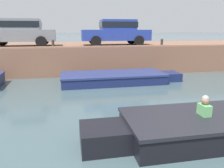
{
  "coord_description": "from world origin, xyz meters",
  "views": [
    {
      "loc": [
        -1.34,
        -1.06,
        2.52
      ],
      "look_at": [
        -0.43,
        3.81,
        1.29
      ],
      "focal_mm": 35.0,
      "sensor_mm": 36.0,
      "label": 1
    }
  ],
  "objects_px": {
    "mooring_bollard_mid": "(53,43)",
    "mooring_bollard_east": "(162,42)",
    "boat_moored_central_navy": "(118,78)",
    "car_left_inner_grey": "(21,31)",
    "motorboat_passing": "(222,124)",
    "car_centre_blue": "(116,31)"
  },
  "relations": [
    {
      "from": "boat_moored_central_navy",
      "to": "mooring_bollard_mid",
      "type": "relative_size",
      "value": 13.32
    },
    {
      "from": "car_centre_blue",
      "to": "mooring_bollard_mid",
      "type": "xyz_separation_m",
      "value": [
        -3.73,
        -1.43,
        -0.61
      ]
    },
    {
      "from": "boat_moored_central_navy",
      "to": "motorboat_passing",
      "type": "bearing_deg",
      "value": -77.02
    },
    {
      "from": "mooring_bollard_mid",
      "to": "mooring_bollard_east",
      "type": "xyz_separation_m",
      "value": [
        6.17,
        0.0,
        0.0
      ]
    },
    {
      "from": "boat_moored_central_navy",
      "to": "car_left_inner_grey",
      "type": "xyz_separation_m",
      "value": [
        -4.97,
        3.41,
        2.19
      ]
    },
    {
      "from": "boat_moored_central_navy",
      "to": "car_left_inner_grey",
      "type": "distance_m",
      "value": 6.42
    },
    {
      "from": "car_left_inner_grey",
      "to": "mooring_bollard_east",
      "type": "distance_m",
      "value": 8.17
    },
    {
      "from": "car_left_inner_grey",
      "to": "mooring_bollard_east",
      "type": "height_order",
      "value": "car_left_inner_grey"
    },
    {
      "from": "mooring_bollard_mid",
      "to": "car_left_inner_grey",
      "type": "bearing_deg",
      "value": 142.22
    },
    {
      "from": "car_left_inner_grey",
      "to": "motorboat_passing",
      "type": "bearing_deg",
      "value": -55.71
    },
    {
      "from": "car_left_inner_grey",
      "to": "mooring_bollard_mid",
      "type": "xyz_separation_m",
      "value": [
        1.85,
        -1.44,
        -0.61
      ]
    },
    {
      "from": "boat_moored_central_navy",
      "to": "mooring_bollard_east",
      "type": "xyz_separation_m",
      "value": [
        3.04,
        1.97,
        1.58
      ]
    },
    {
      "from": "motorboat_passing",
      "to": "mooring_bollard_mid",
      "type": "xyz_separation_m",
      "value": [
        -4.48,
        7.84,
        1.54
      ]
    },
    {
      "from": "car_centre_blue",
      "to": "mooring_bollard_east",
      "type": "height_order",
      "value": "car_centre_blue"
    },
    {
      "from": "boat_moored_central_navy",
      "to": "mooring_bollard_mid",
      "type": "xyz_separation_m",
      "value": [
        -3.12,
        1.97,
        1.58
      ]
    },
    {
      "from": "car_left_inner_grey",
      "to": "boat_moored_central_navy",
      "type": "bearing_deg",
      "value": -34.43
    },
    {
      "from": "car_left_inner_grey",
      "to": "mooring_bollard_mid",
      "type": "relative_size",
      "value": 8.92
    },
    {
      "from": "mooring_bollard_east",
      "to": "mooring_bollard_mid",
      "type": "bearing_deg",
      "value": 180.0
    },
    {
      "from": "boat_moored_central_navy",
      "to": "car_centre_blue",
      "type": "xyz_separation_m",
      "value": [
        0.61,
        3.41,
        2.19
      ]
    },
    {
      "from": "car_left_inner_grey",
      "to": "mooring_bollard_mid",
      "type": "distance_m",
      "value": 2.42
    },
    {
      "from": "mooring_bollard_east",
      "to": "car_left_inner_grey",
      "type": "bearing_deg",
      "value": 169.85
    },
    {
      "from": "car_left_inner_grey",
      "to": "car_centre_blue",
      "type": "relative_size",
      "value": 0.95
    }
  ]
}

